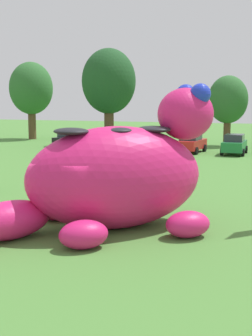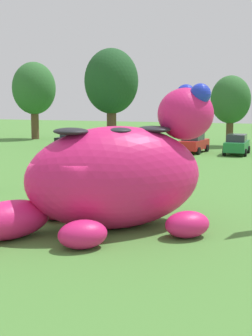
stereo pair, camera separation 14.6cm
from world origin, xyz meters
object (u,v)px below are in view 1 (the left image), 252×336
car_blue (105,141)px  car_black (70,139)px  car_red (191,143)px  giant_inflatable_creature (116,176)px  car_green (234,144)px  car_yellow (146,141)px  spectator_by_cars (98,162)px

car_blue → car_black: bearing=176.4°
car_red → car_blue: bearing=-176.1°
giant_inflatable_creature → car_black: bearing=120.8°
car_green → car_blue: bearing=-177.4°
car_black → car_green: 15.52m
car_yellow → spectator_by_cars: 14.48m
car_black → car_red: same height
car_yellow → car_green: size_ratio=1.04×
car_black → car_red: 11.78m
car_green → spectator_by_cars: 15.62m
car_green → car_red: bearing=179.9°
car_black → spectator_by_cars: size_ratio=2.41×
giant_inflatable_creature → car_black: size_ratio=2.24×
giant_inflatable_creature → car_red: (-2.74, 24.69, -1.03)m
car_black → car_red: (11.78, 0.29, 0.00)m
car_yellow → spectator_by_cars: (1.61, -14.39, -0.01)m
spectator_by_cars → car_yellow: bearing=96.4°
car_black → car_yellow: same height
car_black → car_green: same height
giant_inflatable_creature → car_yellow: 25.78m
car_black → car_green: (15.51, 0.28, 0.00)m
car_black → car_blue: (3.83, -0.24, 0.00)m
giant_inflatable_creature → car_green: (0.99, 24.69, -1.03)m
car_blue → car_green: 11.70m
car_blue → car_green: bearing=2.6°
car_black → giant_inflatable_creature: bearing=-59.2°
spectator_by_cars → car_black: bearing=123.3°
car_yellow → car_green: 7.95m
car_black → spectator_by_cars: 16.73m
car_red → spectator_by_cars: car_red is taller
giant_inflatable_creature → car_black: 28.42m
car_black → car_blue: bearing=-3.6°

